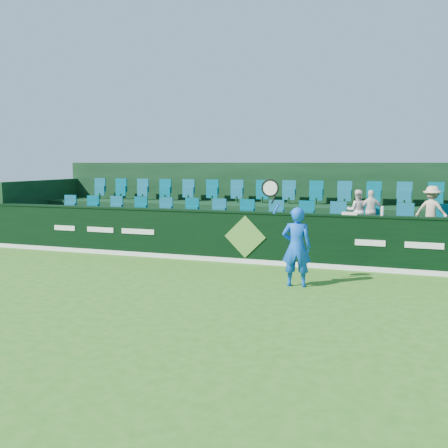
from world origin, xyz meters
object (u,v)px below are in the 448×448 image
(spectator_right, at_px, (432,210))
(spectator_middle, at_px, (371,211))
(towel, at_px, (350,213))
(tennis_player, at_px, (296,246))
(spectator_left, at_px, (357,211))
(drinks_bottle, at_px, (382,211))

(spectator_right, bearing_deg, spectator_middle, 19.27)
(spectator_right, xyz_separation_m, towel, (-1.91, -1.12, -0.03))
(tennis_player, relative_size, spectator_middle, 2.12)
(tennis_player, xyz_separation_m, spectator_left, (1.02, 3.19, 0.49))
(spectator_left, height_order, spectator_middle, spectator_left)
(spectator_middle, relative_size, drinks_bottle, 4.86)
(towel, distance_m, drinks_bottle, 0.75)
(spectator_right, distance_m, drinks_bottle, 1.61)
(towel, height_order, drinks_bottle, drinks_bottle)
(towel, relative_size, drinks_bottle, 1.60)
(spectator_middle, relative_size, spectator_right, 0.90)
(spectator_middle, bearing_deg, spectator_right, 165.44)
(spectator_left, distance_m, drinks_bottle, 1.30)
(spectator_right, bearing_deg, towel, 49.65)
(spectator_middle, height_order, drinks_bottle, spectator_middle)
(spectator_left, bearing_deg, spectator_right, 172.33)
(towel, bearing_deg, spectator_right, 30.38)
(tennis_player, relative_size, towel, 6.45)
(drinks_bottle, bearing_deg, spectator_middle, 104.83)
(tennis_player, bearing_deg, spectator_right, 48.44)
(spectator_left, distance_m, spectator_right, 1.81)
(spectator_right, relative_size, towel, 3.39)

